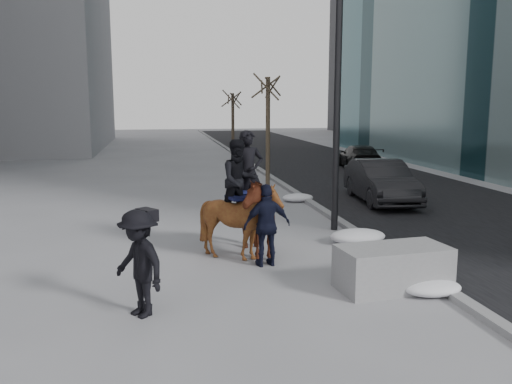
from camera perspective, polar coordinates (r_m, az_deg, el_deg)
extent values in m
plane|color=gray|center=(11.03, 1.14, -8.73)|extent=(120.00, 120.00, 0.00)
cube|color=black|center=(22.48, 13.60, 0.40)|extent=(8.00, 90.00, 0.01)
cube|color=gray|center=(21.17, 3.66, 0.25)|extent=(0.25, 90.00, 0.12)
cube|color=gray|center=(10.45, 14.20, -7.74)|extent=(2.12, 1.22, 0.81)
imported|color=black|center=(19.19, 13.01, 1.10)|extent=(1.98, 4.58, 1.46)
imported|color=black|center=(28.66, 10.81, 3.65)|extent=(2.43, 4.53, 1.25)
imported|color=#46180E|center=(12.29, -0.70, -2.39)|extent=(1.32, 2.31, 1.84)
imported|color=black|center=(12.28, -0.82, 2.02)|extent=(0.76, 0.56, 1.92)
cube|color=#11153E|center=(12.34, -0.82, 0.16)|extent=(0.56, 0.63, 0.06)
imported|color=#461D0E|center=(11.89, -1.66, -3.06)|extent=(1.75, 1.87, 1.73)
imported|color=black|center=(11.87, -1.79, 1.22)|extent=(1.02, 0.88, 1.81)
cube|color=black|center=(11.93, -1.78, -0.59)|extent=(0.60, 0.66, 0.06)
imported|color=black|center=(11.41, 1.16, -3.53)|extent=(1.08, 0.57, 1.75)
cylinder|color=#E6410D|center=(11.87, 0.40, -1.67)|extent=(0.04, 0.18, 0.07)
imported|color=black|center=(8.97, -12.23, -7.37)|extent=(1.19, 1.30, 1.75)
cube|color=black|center=(9.03, -11.40, -2.38)|extent=(0.39, 0.42, 0.20)
cylinder|color=black|center=(14.61, 8.65, 13.51)|extent=(0.18, 0.18, 9.00)
ellipsoid|color=silver|center=(10.39, 18.05, -9.56)|extent=(1.09, 0.69, 0.28)
ellipsoid|color=silver|center=(18.97, 4.41, -0.59)|extent=(1.10, 0.70, 0.28)
ellipsoid|color=silver|center=(13.60, 10.65, -4.60)|extent=(1.39, 0.89, 0.35)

